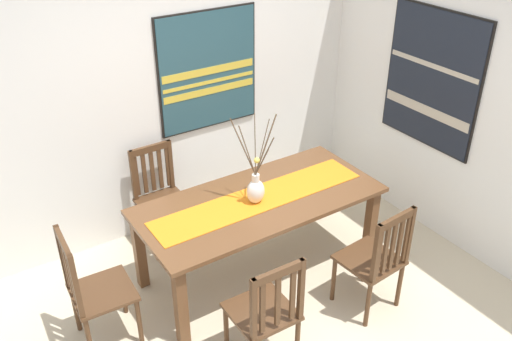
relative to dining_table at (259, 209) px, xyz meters
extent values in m
cube|color=beige|center=(-0.10, -0.72, -0.64)|extent=(6.40, 6.40, 0.03)
cube|color=silver|center=(-0.10, 1.14, 0.72)|extent=(6.40, 0.12, 2.70)
cube|color=silver|center=(1.76, -0.72, 0.72)|extent=(0.12, 6.40, 2.70)
cube|color=brown|center=(0.00, 0.00, 0.08)|extent=(1.98, 0.90, 0.03)
cube|color=brown|center=(-0.91, -0.37, -0.28)|extent=(0.08, 0.08, 0.69)
cube|color=brown|center=(0.91, -0.37, -0.28)|extent=(0.08, 0.08, 0.69)
cube|color=brown|center=(-0.91, 0.37, -0.28)|extent=(0.08, 0.08, 0.69)
cube|color=brown|center=(0.91, 0.37, -0.28)|extent=(0.08, 0.08, 0.69)
cube|color=orange|center=(0.00, 0.00, 0.10)|extent=(1.82, 0.36, 0.01)
ellipsoid|color=silver|center=(-0.05, -0.03, 0.20)|extent=(0.15, 0.13, 0.20)
cylinder|color=silver|center=(-0.05, -0.03, 0.32)|extent=(0.06, 0.06, 0.06)
cylinder|color=brown|center=(-0.03, 0.02, 0.59)|extent=(0.06, 0.10, 0.47)
cylinder|color=brown|center=(0.01, -0.03, 0.57)|extent=(0.13, 0.01, 0.44)
cylinder|color=brown|center=(-0.03, -0.09, 0.48)|extent=(0.05, 0.12, 0.26)
cylinder|color=brown|center=(-0.11, 0.05, 0.57)|extent=(0.13, 0.17, 0.45)
cylinder|color=brown|center=(0.04, -0.02, 0.58)|extent=(0.20, 0.02, 0.46)
cylinder|color=brown|center=(-0.01, -0.09, 0.52)|extent=(0.09, 0.12, 0.35)
cylinder|color=brown|center=(-0.10, 0.02, 0.55)|extent=(0.10, 0.10, 0.41)
sphere|color=#E5CC4C|center=(-0.07, -0.08, 0.50)|extent=(0.05, 0.05, 0.05)
cube|color=#4C301C|center=(-0.51, -0.80, -0.20)|extent=(0.43, 0.43, 0.03)
cylinder|color=#4C301C|center=(-0.68, -0.61, -0.42)|extent=(0.04, 0.04, 0.42)
cylinder|color=#4C301C|center=(-0.32, -0.62, -0.42)|extent=(0.04, 0.04, 0.42)
cylinder|color=#4C301C|center=(-0.33, -0.98, -0.42)|extent=(0.04, 0.04, 0.42)
cube|color=#4C301C|center=(-0.69, -0.98, 0.06)|extent=(0.04, 0.04, 0.49)
cube|color=#4C301C|center=(-0.33, -0.99, 0.06)|extent=(0.04, 0.04, 0.49)
cube|color=#4C301C|center=(-0.51, -0.99, 0.27)|extent=(0.38, 0.04, 0.06)
cube|color=#4C301C|center=(-0.63, -0.98, 0.04)|extent=(0.04, 0.02, 0.40)
cube|color=#4C301C|center=(-0.51, -0.99, 0.04)|extent=(0.04, 0.02, 0.40)
cube|color=#4C301C|center=(-0.40, -0.99, 0.04)|extent=(0.04, 0.02, 0.40)
cube|color=#4C301C|center=(-1.34, -0.02, -0.20)|extent=(0.44, 0.44, 0.03)
cylinder|color=#4C301C|center=(-1.15, 0.15, -0.42)|extent=(0.04, 0.04, 0.42)
cylinder|color=#4C301C|center=(-1.17, -0.21, -0.42)|extent=(0.04, 0.04, 0.42)
cylinder|color=#4C301C|center=(-1.51, 0.17, -0.42)|extent=(0.04, 0.04, 0.42)
cylinder|color=#4C301C|center=(-1.53, -0.19, -0.42)|extent=(0.04, 0.04, 0.42)
cube|color=#4C301C|center=(-1.52, 0.17, 0.07)|extent=(0.04, 0.04, 0.52)
cube|color=#4C301C|center=(-1.54, -0.19, 0.07)|extent=(0.04, 0.04, 0.52)
cube|color=#4C301C|center=(-1.53, -0.01, 0.30)|extent=(0.05, 0.38, 0.06)
cube|color=#4C301C|center=(-1.53, 0.12, 0.06)|extent=(0.02, 0.04, 0.43)
cube|color=#4C301C|center=(-1.53, 0.03, 0.06)|extent=(0.02, 0.04, 0.43)
cube|color=#4C301C|center=(-1.54, -0.06, 0.06)|extent=(0.02, 0.04, 0.43)
cube|color=#4C301C|center=(-1.54, -0.15, 0.06)|extent=(0.02, 0.04, 0.43)
cube|color=#4C301C|center=(-0.50, 0.78, -0.20)|extent=(0.43, 0.43, 0.03)
cylinder|color=#4C301C|center=(-0.31, 0.60, -0.42)|extent=(0.04, 0.04, 0.42)
cylinder|color=#4C301C|center=(-0.67, 0.60, -0.42)|extent=(0.04, 0.04, 0.42)
cylinder|color=#4C301C|center=(-0.32, 0.96, -0.42)|extent=(0.04, 0.04, 0.42)
cylinder|color=#4C301C|center=(-0.68, 0.96, -0.42)|extent=(0.04, 0.04, 0.42)
cube|color=#4C301C|center=(-0.32, 0.97, 0.05)|extent=(0.04, 0.04, 0.48)
cube|color=#4C301C|center=(-0.68, 0.97, 0.05)|extent=(0.04, 0.04, 0.48)
cube|color=#4C301C|center=(-0.50, 0.97, 0.27)|extent=(0.38, 0.04, 0.06)
cube|color=#4C301C|center=(-0.35, 0.97, 0.04)|extent=(0.04, 0.02, 0.39)
cube|color=#4C301C|center=(-0.42, 0.97, 0.04)|extent=(0.04, 0.02, 0.39)
cube|color=#4C301C|center=(-0.50, 0.97, 0.04)|extent=(0.04, 0.02, 0.39)
cube|color=#4C301C|center=(-0.57, 0.97, 0.04)|extent=(0.04, 0.02, 0.39)
cube|color=#4C301C|center=(-0.65, 0.97, 0.04)|extent=(0.04, 0.02, 0.39)
cube|color=#4C301C|center=(0.48, -0.79, -0.20)|extent=(0.45, 0.45, 0.03)
cylinder|color=#4C301C|center=(0.29, -0.63, -0.42)|extent=(0.04, 0.04, 0.42)
cylinder|color=#4C301C|center=(0.65, -0.60, -0.42)|extent=(0.04, 0.04, 0.42)
cylinder|color=#4C301C|center=(0.32, -0.99, -0.42)|extent=(0.04, 0.04, 0.42)
cylinder|color=#4C301C|center=(0.68, -0.96, -0.42)|extent=(0.04, 0.04, 0.42)
cube|color=#4C301C|center=(0.32, -1.00, 0.06)|extent=(0.04, 0.04, 0.50)
cube|color=#4C301C|center=(0.68, -0.97, 0.06)|extent=(0.04, 0.04, 0.50)
cube|color=#4C301C|center=(0.50, -0.98, 0.28)|extent=(0.38, 0.06, 0.06)
cube|color=#4C301C|center=(0.35, -0.99, 0.05)|extent=(0.04, 0.02, 0.41)
cube|color=#4C301C|center=(0.42, -0.99, 0.05)|extent=(0.04, 0.02, 0.41)
cube|color=#4C301C|center=(0.50, -0.98, 0.05)|extent=(0.04, 0.02, 0.41)
cube|color=#4C301C|center=(0.57, -0.98, 0.05)|extent=(0.04, 0.02, 0.41)
cube|color=#4C301C|center=(0.65, -0.97, 0.05)|extent=(0.04, 0.02, 0.41)
cube|color=black|center=(0.16, 1.08, 0.81)|extent=(0.97, 0.04, 1.08)
cube|color=#284C56|center=(0.16, 1.06, 0.81)|extent=(0.94, 0.01, 1.05)
cube|color=gold|center=(0.16, 1.05, 0.63)|extent=(0.91, 0.00, 0.06)
cube|color=gold|center=(0.16, 1.05, 0.71)|extent=(0.91, 0.00, 0.03)
cube|color=gold|center=(0.16, 1.05, 0.82)|extent=(0.91, 0.00, 0.07)
cube|color=black|center=(1.70, -0.14, 0.80)|extent=(0.04, 0.99, 1.21)
cube|color=black|center=(1.68, -0.14, 0.80)|extent=(0.01, 0.96, 1.18)
cube|color=#B2A893|center=(1.67, -0.14, 0.52)|extent=(0.00, 0.93, 0.09)
cube|color=#B2A893|center=(1.67, -0.14, 0.93)|extent=(0.00, 0.93, 0.04)
camera|label=1|loc=(-2.05, -3.08, 2.49)|focal=38.71mm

